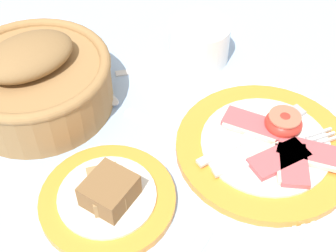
% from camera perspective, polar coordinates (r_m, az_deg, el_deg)
% --- Properties ---
extents(ground_plane, '(3.00, 3.00, 0.00)m').
position_cam_1_polar(ground_plane, '(0.62, 2.33, -6.10)').
color(ground_plane, '#93B2DB').
extents(breakfast_plate, '(0.24, 0.24, 0.04)m').
position_cam_1_polar(breakfast_plate, '(0.65, 12.19, -2.40)').
color(breakfast_plate, orange).
rests_on(breakfast_plate, ground_plane).
extents(bread_plate, '(0.17, 0.17, 0.05)m').
position_cam_1_polar(bread_plate, '(0.59, -7.44, -8.31)').
color(bread_plate, orange).
rests_on(bread_plate, ground_plane).
extents(sugar_cup, '(0.10, 0.10, 0.07)m').
position_cam_1_polar(sugar_cup, '(0.77, 3.83, 10.28)').
color(sugar_cup, white).
rests_on(sugar_cup, ground_plane).
extents(bread_basket, '(0.22, 0.22, 0.11)m').
position_cam_1_polar(bread_basket, '(0.70, -15.96, 5.47)').
color(bread_basket, olive).
rests_on(bread_basket, ground_plane).
extents(teaspoon_near_cup, '(0.12, 0.17, 0.01)m').
position_cam_1_polar(teaspoon_near_cup, '(0.71, -6.56, 2.83)').
color(teaspoon_near_cup, silver).
rests_on(teaspoon_near_cup, ground_plane).
extents(teaspoon_stray, '(0.19, 0.05, 0.01)m').
position_cam_1_polar(teaspoon_stray, '(0.76, -8.17, 6.30)').
color(teaspoon_stray, silver).
rests_on(teaspoon_stray, ground_plane).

